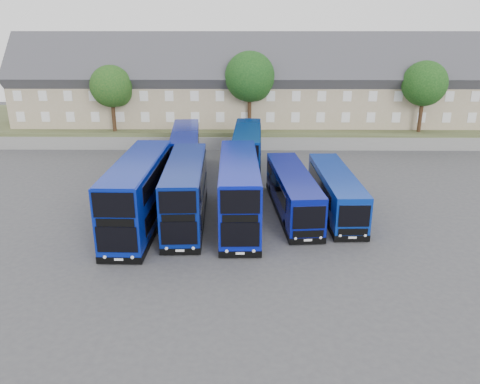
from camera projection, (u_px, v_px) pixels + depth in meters
name	position (u px, v px, depth m)	size (l,w,h in m)	color
ground	(224.00, 236.00, 32.62)	(120.00, 120.00, 0.00)	#404145
retaining_wall	(232.00, 144.00, 54.95)	(70.00, 0.40, 1.50)	slate
earth_bank	(234.00, 124.00, 64.28)	(80.00, 20.00, 2.00)	#444828
terrace_row	(281.00, 87.00, 58.57)	(66.00, 10.40, 11.20)	tan
dd_front_left	(139.00, 194.00, 33.66)	(3.03, 12.40, 4.91)	#071C92
dd_front_mid	(186.00, 193.00, 34.44)	(3.08, 11.56, 4.56)	navy
dd_front_right	(239.00, 192.00, 34.29)	(3.06, 12.08, 4.77)	#0816A4
dd_rear_left	(186.00, 153.00, 45.38)	(3.53, 11.25, 4.40)	#071487
dd_rear_right	(247.00, 152.00, 45.60)	(2.90, 11.24, 4.44)	navy
coach_east_a	(292.00, 193.00, 36.29)	(3.53, 12.07, 3.26)	#071084
coach_east_b	(335.00, 193.00, 36.53)	(2.80, 11.66, 3.17)	#082B9B
tree_west	(113.00, 88.00, 53.99)	(4.80, 4.80, 7.65)	#382314
tree_mid	(251.00, 79.00, 53.97)	(5.76, 5.76, 9.18)	#382314
tree_east	(425.00, 85.00, 53.53)	(5.12, 5.12, 8.16)	#382314
tree_far	(453.00, 76.00, 59.95)	(5.44, 5.44, 8.67)	#382314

